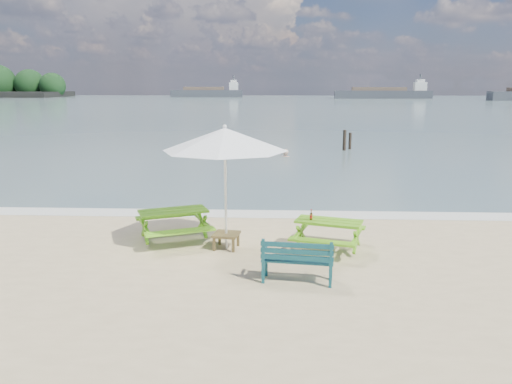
{
  "coord_description": "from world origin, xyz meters",
  "views": [
    {
      "loc": [
        0.37,
        -9.32,
        3.66
      ],
      "look_at": [
        -0.19,
        3.0,
        1.0
      ],
      "focal_mm": 35.0,
      "sensor_mm": 36.0,
      "label": 1
    }
  ],
  "objects_px": {
    "picnic_table_left": "(174,226)",
    "patio_umbrella": "(225,139)",
    "side_table": "(226,240)",
    "beer_bottle": "(311,216)",
    "park_bench": "(297,268)",
    "picnic_table_right": "(328,236)",
    "swimmer": "(285,166)"
  },
  "relations": [
    {
      "from": "picnic_table_left",
      "to": "beer_bottle",
      "type": "relative_size",
      "value": 9.35
    },
    {
      "from": "patio_umbrella",
      "to": "beer_bottle",
      "type": "bearing_deg",
      "value": 0.78
    },
    {
      "from": "park_bench",
      "to": "beer_bottle",
      "type": "distance_m",
      "value": 2.01
    },
    {
      "from": "picnic_table_right",
      "to": "side_table",
      "type": "relative_size",
      "value": 3.08
    },
    {
      "from": "side_table",
      "to": "swimmer",
      "type": "xyz_separation_m",
      "value": [
        1.55,
        14.98,
        -0.67
      ]
    },
    {
      "from": "park_bench",
      "to": "patio_umbrella",
      "type": "relative_size",
      "value": 0.44
    },
    {
      "from": "picnic_table_right",
      "to": "patio_umbrella",
      "type": "distance_m",
      "value": 3.16
    },
    {
      "from": "picnic_table_right",
      "to": "swimmer",
      "type": "height_order",
      "value": "picnic_table_right"
    },
    {
      "from": "beer_bottle",
      "to": "picnic_table_left",
      "type": "bearing_deg",
      "value": 171.42
    },
    {
      "from": "park_bench",
      "to": "side_table",
      "type": "distance_m",
      "value": 2.43
    },
    {
      "from": "picnic_table_left",
      "to": "patio_umbrella",
      "type": "bearing_deg",
      "value": -21.4
    },
    {
      "from": "patio_umbrella",
      "to": "beer_bottle",
      "type": "relative_size",
      "value": 13.35
    },
    {
      "from": "picnic_table_left",
      "to": "patio_umbrella",
      "type": "relative_size",
      "value": 0.7
    },
    {
      "from": "picnic_table_right",
      "to": "picnic_table_left",
      "type": "bearing_deg",
      "value": 171.79
    },
    {
      "from": "patio_umbrella",
      "to": "swimmer",
      "type": "bearing_deg",
      "value": 84.1
    },
    {
      "from": "picnic_table_left",
      "to": "side_table",
      "type": "xyz_separation_m",
      "value": [
        1.31,
        -0.51,
        -0.17
      ]
    },
    {
      "from": "picnic_table_left",
      "to": "park_bench",
      "type": "bearing_deg",
      "value": -39.95
    },
    {
      "from": "patio_umbrella",
      "to": "beer_bottle",
      "type": "distance_m",
      "value": 2.58
    },
    {
      "from": "park_bench",
      "to": "patio_umbrella",
      "type": "bearing_deg",
      "value": 129.49
    },
    {
      "from": "picnic_table_right",
      "to": "park_bench",
      "type": "height_order",
      "value": "park_bench"
    },
    {
      "from": "side_table",
      "to": "swimmer",
      "type": "relative_size",
      "value": 0.37
    },
    {
      "from": "beer_bottle",
      "to": "swimmer",
      "type": "distance_m",
      "value": 15.01
    },
    {
      "from": "swimmer",
      "to": "side_table",
      "type": "bearing_deg",
      "value": -95.9
    },
    {
      "from": "patio_umbrella",
      "to": "swimmer",
      "type": "height_order",
      "value": "patio_umbrella"
    },
    {
      "from": "beer_bottle",
      "to": "park_bench",
      "type": "bearing_deg",
      "value": -100.92
    },
    {
      "from": "picnic_table_right",
      "to": "patio_umbrella",
      "type": "xyz_separation_m",
      "value": [
        -2.31,
        0.01,
        2.16
      ]
    },
    {
      "from": "park_bench",
      "to": "side_table",
      "type": "bearing_deg",
      "value": 129.49
    },
    {
      "from": "picnic_table_left",
      "to": "park_bench",
      "type": "relative_size",
      "value": 1.61
    },
    {
      "from": "picnic_table_left",
      "to": "picnic_table_right",
      "type": "xyz_separation_m",
      "value": [
        3.62,
        -0.52,
        -0.03
      ]
    },
    {
      "from": "picnic_table_left",
      "to": "patio_umbrella",
      "type": "xyz_separation_m",
      "value": [
        1.31,
        -0.51,
        2.13
      ]
    },
    {
      "from": "side_table",
      "to": "beer_bottle",
      "type": "height_order",
      "value": "beer_bottle"
    },
    {
      "from": "side_table",
      "to": "patio_umbrella",
      "type": "relative_size",
      "value": 0.2
    }
  ]
}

